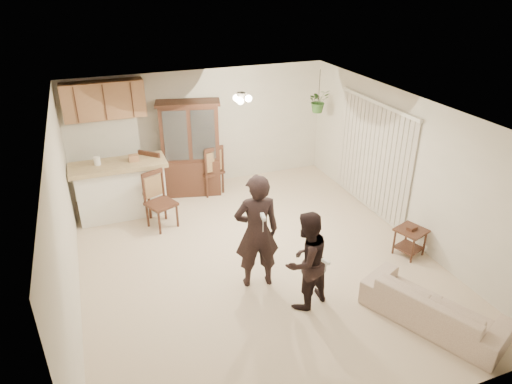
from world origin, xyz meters
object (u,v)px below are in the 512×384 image
object	(u,v)px
side_table	(409,241)
chair_hutch_right	(210,179)
child	(306,264)
chair_bar	(162,212)
chair_hutch_left	(146,196)
sofa	(435,301)
adult	(257,232)
china_hutch	(191,150)

from	to	relation	value
side_table	chair_hutch_right	bearing A→B (deg)	125.13
child	chair_bar	xyz separation A→B (m)	(-1.48, 2.89, -0.38)
chair_hutch_right	chair_hutch_left	bearing A→B (deg)	-0.48
sofa	chair_hutch_left	xyz separation A→B (m)	(-3.10, 4.56, -0.03)
adult	chair_hutch_left	bearing A→B (deg)	-58.12
side_table	chair_hutch_right	xyz separation A→B (m)	(-2.45, 3.48, 0.06)
sofa	side_table	world-z (taller)	sofa
adult	chair_bar	bearing A→B (deg)	-55.58
china_hutch	chair_hutch_right	world-z (taller)	china_hutch
adult	china_hutch	bearing A→B (deg)	-78.00
side_table	chair_hutch_right	distance (m)	4.26
chair_bar	chair_hutch_right	size ratio (longest dim) A/B	0.98
sofa	side_table	bearing A→B (deg)	-51.51
chair_hutch_left	chair_hutch_right	distance (m)	1.45
adult	chair_hutch_right	world-z (taller)	adult
chair_bar	chair_hutch_left	xyz separation A→B (m)	(-0.17, 0.70, 0.03)
side_table	sofa	bearing A→B (deg)	-116.94
sofa	chair_hutch_left	size ratio (longest dim) A/B	1.59
side_table	chair_bar	xyz separation A→B (m)	(-3.67, 2.39, 0.05)
sofa	child	distance (m)	1.77
child	side_table	bearing A→B (deg)	172.67
china_hutch	side_table	size ratio (longest dim) A/B	3.58
child	chair_hutch_left	distance (m)	3.97
chair_bar	sofa	bearing A→B (deg)	-76.50
adult	side_table	world-z (taller)	adult
china_hutch	side_table	bearing A→B (deg)	-38.44
side_table	chair_hutch_left	xyz separation A→B (m)	(-3.85, 3.09, 0.08)
child	side_table	xyz separation A→B (m)	(2.19, 0.50, -0.43)
sofa	adult	distance (m)	2.58
china_hutch	chair_hutch_right	size ratio (longest dim) A/B	1.83
adult	sofa	bearing A→B (deg)	148.50
china_hutch	chair_hutch_right	xyz separation A→B (m)	(0.35, -0.10, -0.68)
sofa	china_hutch	world-z (taller)	china_hutch
adult	side_table	distance (m)	2.74
adult	child	distance (m)	0.86
sofa	child	bearing A→B (deg)	31.75
adult	chair_bar	world-z (taller)	adult
chair_hutch_right	china_hutch	bearing A→B (deg)	-32.39
sofa	chair_hutch_right	xyz separation A→B (m)	(-1.71, 4.95, -0.06)
child	china_hutch	xyz separation A→B (m)	(-0.61, 4.09, 0.31)
sofa	adult	size ratio (longest dim) A/B	1.04
adult	chair_bar	size ratio (longest dim) A/B	1.70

